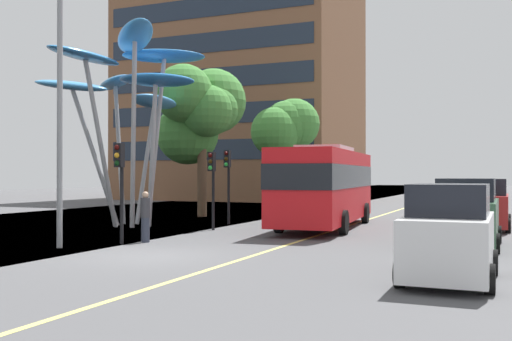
{
  "coord_description": "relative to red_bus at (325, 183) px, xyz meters",
  "views": [
    {
      "loc": [
        9.58,
        -14.47,
        2.33
      ],
      "look_at": [
        -0.23,
        8.39,
        2.5
      ],
      "focal_mm": 41.79,
      "sensor_mm": 36.0,
      "label": 1
    }
  ],
  "objects": [
    {
      "name": "car_parked_near",
      "position": [
        6.23,
        -11.53,
        -0.95
      ],
      "size": [
        1.93,
        3.82,
        2.12
      ],
      "color": "silver",
      "rests_on": "ground"
    },
    {
      "name": "pedestrian",
      "position": [
        -4.09,
        -7.82,
        -1.07
      ],
      "size": [
        0.34,
        0.34,
        1.75
      ],
      "color": "#2D3342",
      "rests_on": "ground"
    },
    {
      "name": "tree_pavement_near",
      "position": [
        -8.53,
        4.27,
        3.95
      ],
      "size": [
        4.96,
        5.7,
        8.4
      ],
      "color": "brown",
      "rests_on": "ground"
    },
    {
      "name": "red_bus",
      "position": [
        0.0,
        0.0,
        0.0
      ],
      "size": [
        3.48,
        10.48,
        3.56
      ],
      "color": "red",
      "rests_on": "ground"
    },
    {
      "name": "leaf_sculpture",
      "position": [
        -8.5,
        -2.52,
        4.67
      ],
      "size": [
        7.6,
        8.67,
        8.82
      ],
      "color": "#9EA0A5",
      "rests_on": "ground"
    },
    {
      "name": "traffic_light_kerb_near",
      "position": [
        -4.57,
        -8.62,
        0.5
      ],
      "size": [
        0.28,
        0.42,
        3.37
      ],
      "color": "black",
      "rests_on": "ground"
    },
    {
      "name": "traffic_light_kerb_far",
      "position": [
        -4.03,
        -2.98,
        0.43
      ],
      "size": [
        0.28,
        0.42,
        3.27
      ],
      "color": "black",
      "rests_on": "ground"
    },
    {
      "name": "backdrop_building",
      "position": [
        -16.67,
        28.08,
        10.39
      ],
      "size": [
        20.66,
        15.69,
        24.66
      ],
      "color": "brown",
      "rests_on": "ground"
    },
    {
      "name": "car_parked_far",
      "position": [
        6.51,
        2.01,
        -0.93
      ],
      "size": [
        1.91,
        4.44,
        2.15
      ],
      "color": "maroon",
      "rests_on": "ground"
    },
    {
      "name": "traffic_light_island_mid",
      "position": [
        -4.69,
        -0.12,
        0.57
      ],
      "size": [
        0.28,
        0.42,
        3.46
      ],
      "color": "black",
      "rests_on": "ground"
    },
    {
      "name": "car_side_street",
      "position": [
        6.36,
        8.89,
        -0.98
      ],
      "size": [
        1.93,
        3.81,
        2.06
      ],
      "color": "black",
      "rests_on": "ground"
    },
    {
      "name": "ground",
      "position": [
        -2.74,
        -10.66,
        -2.0
      ],
      "size": [
        120.0,
        240.0,
        0.1
      ],
      "color": "#4C4C4F"
    },
    {
      "name": "tree_pavement_far",
      "position": [
        -7.25,
        14.39,
        3.66
      ],
      "size": [
        4.46,
        4.95,
        7.77
      ],
      "color": "brown",
      "rests_on": "ground"
    },
    {
      "name": "car_parked_mid",
      "position": [
        6.15,
        -4.81,
        -0.91
      ],
      "size": [
        2.04,
        4.59,
        2.21
      ],
      "color": "#2D5138",
      "rests_on": "ground"
    },
    {
      "name": "street_lamp",
      "position": [
        -5.38,
        -10.2,
        3.54
      ],
      "size": [
        1.77,
        0.44,
        8.75
      ],
      "color": "gray",
      "rests_on": "ground"
    }
  ]
}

